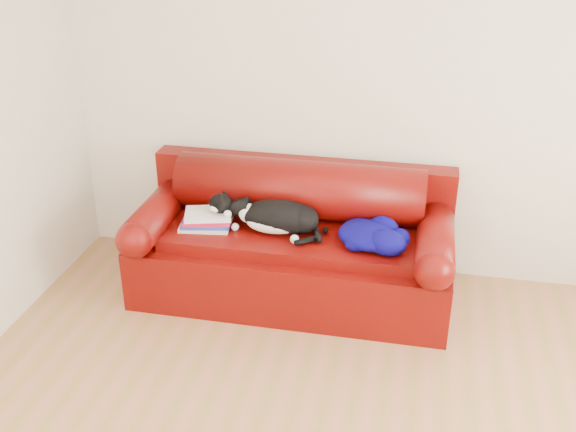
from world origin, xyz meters
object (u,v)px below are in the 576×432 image
blanket (372,234)px  sofa_base (292,263)px  cat (278,217)px  book_stack (207,219)px

blanket → sofa_base: bearing=169.7°
sofa_base → cat: size_ratio=2.91×
book_stack → cat: 0.48m
cat → sofa_base: bearing=39.4°
sofa_base → cat: cat is taller
book_stack → cat: size_ratio=0.50×
cat → blanket: bearing=3.7°
book_stack → cat: bearing=2.1°
sofa_base → book_stack: 0.65m
blanket → cat: bearing=176.0°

